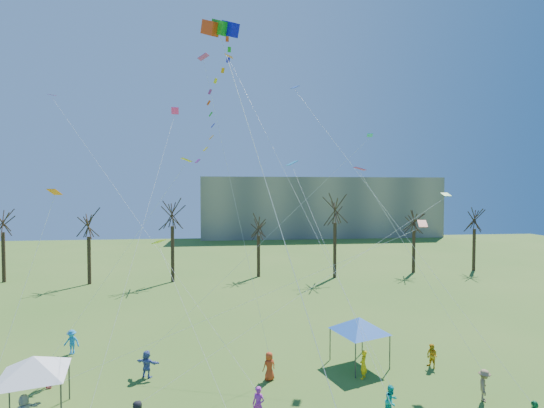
{
  "coord_description": "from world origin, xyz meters",
  "views": [
    {
      "loc": [
        -1.32,
        -13.94,
        11.67
      ],
      "look_at": [
        0.81,
        5.0,
        11.0
      ],
      "focal_mm": 25.0,
      "sensor_mm": 36.0,
      "label": 1
    }
  ],
  "objects": [
    {
      "name": "distant_building",
      "position": [
        22.0,
        82.0,
        7.5
      ],
      "size": [
        60.0,
        14.0,
        15.0
      ],
      "primitive_type": "cube",
      "color": "gray",
      "rests_on": "ground"
    },
    {
      "name": "bare_tree_row",
      "position": [
        2.12,
        36.23,
        7.34
      ],
      "size": [
        69.61,
        8.19,
        11.53
      ],
      "color": "black",
      "rests_on": "ground"
    },
    {
      "name": "big_box_kite",
      "position": [
        -1.79,
        5.54,
        16.21
      ],
      "size": [
        3.41,
        5.33,
        20.36
      ],
      "color": "red",
      "rests_on": "ground"
    },
    {
      "name": "canopy_tent_white",
      "position": [
        -11.27,
        6.23,
        2.77
      ],
      "size": [
        4.22,
        4.22,
        3.27
      ],
      "color": "#3F3F44",
      "rests_on": "ground"
    },
    {
      "name": "canopy_tent_blue",
      "position": [
        7.29,
        10.27,
        2.72
      ],
      "size": [
        4.04,
        4.04,
        3.21
      ],
      "color": "#3F3F44",
      "rests_on": "ground"
    },
    {
      "name": "festival_crowd",
      "position": [
        -0.98,
        5.93,
        0.85
      ],
      "size": [
        26.63,
        15.12,
        1.82
      ],
      "color": "#CE1941",
      "rests_on": "ground"
    },
    {
      "name": "small_kites_aloft",
      "position": [
        0.41,
        11.65,
        13.75
      ],
      "size": [
        30.58,
        17.85,
        32.72
      ],
      "color": "orange",
      "rests_on": "ground"
    }
  ]
}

